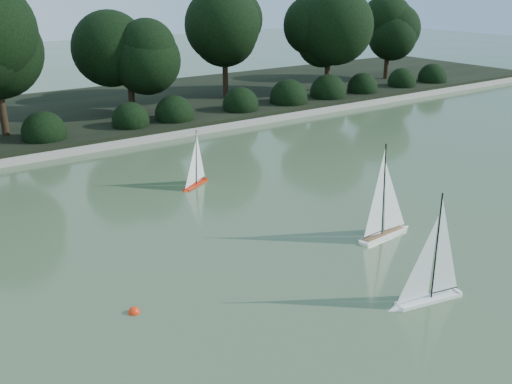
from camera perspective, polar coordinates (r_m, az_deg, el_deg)
ground at (r=9.50m, az=10.86°, el=-7.18°), size 80.00×80.00×0.00m
pond_coping at (r=16.54m, az=-11.98°, el=5.05°), size 40.00×0.35×0.18m
far_bank at (r=20.17m, az=-16.64°, el=7.54°), size 40.00×8.00×0.30m
tree_line at (r=18.78m, az=-12.13°, el=14.76°), size 26.31×3.93×4.39m
shrub_hedge at (r=17.26m, az=-13.28°, el=6.82°), size 29.10×1.10×1.10m
sailboat_white_a at (r=8.53m, az=16.50°, el=-8.97°), size 1.28×0.45×1.75m
sailboat_white_b at (r=10.55m, az=13.09°, el=-2.77°), size 1.35×0.29×1.83m
sailboat_orange at (r=12.81m, az=-6.26°, el=1.47°), size 0.93×0.60×1.36m
race_buoy at (r=8.28m, az=-12.09°, el=-11.70°), size 0.17×0.17×0.17m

